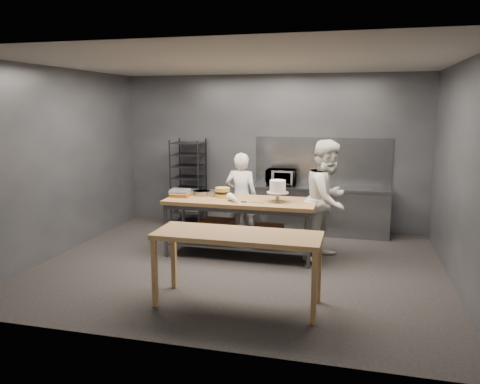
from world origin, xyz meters
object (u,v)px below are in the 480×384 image
object	(u,v)px
speed_rack	(189,184)
near_counter	(237,240)
work_table	(240,220)
frosted_cake_stand	(278,188)
chef_behind	(241,197)
microwave	(281,177)
chef_right	(327,200)
layer_cake	(223,192)

from	to	relation	value
speed_rack	near_counter	bearing A→B (deg)	-61.14
work_table	frosted_cake_stand	xyz separation A→B (m)	(0.62, -0.05, 0.56)
near_counter	frosted_cake_stand	size ratio (longest dim) A/B	5.84
near_counter	frosted_cake_stand	world-z (taller)	frosted_cake_stand
frosted_cake_stand	chef_behind	bearing A→B (deg)	133.07
microwave	chef_right	bearing A→B (deg)	-56.54
speed_rack	frosted_cake_stand	xyz separation A→B (m)	(2.08, -1.63, 0.28)
near_counter	speed_rack	size ratio (longest dim) A/B	1.14
work_table	chef_right	distance (m)	1.43
frosted_cake_stand	layer_cake	xyz separation A→B (m)	(-0.94, 0.15, -0.14)
speed_rack	chef_behind	bearing A→B (deg)	-31.20
frosted_cake_stand	layer_cake	bearing A→B (deg)	170.65
speed_rack	microwave	bearing A→B (deg)	2.48
speed_rack	layer_cake	world-z (taller)	speed_rack
chef_behind	microwave	xyz separation A→B (m)	(0.57, 0.85, 0.25)
chef_behind	layer_cake	world-z (taller)	chef_behind
speed_rack	chef_right	distance (m)	3.16
work_table	near_counter	xyz separation A→B (m)	(0.45, -1.90, 0.24)
near_counter	chef_behind	world-z (taller)	chef_behind
work_table	frosted_cake_stand	distance (m)	0.84
near_counter	layer_cake	size ratio (longest dim) A/B	8.49
work_table	layer_cake	size ratio (longest dim) A/B	10.19
near_counter	layer_cake	world-z (taller)	layer_cake
near_counter	frosted_cake_stand	xyz separation A→B (m)	(0.16, 1.84, 0.32)
work_table	speed_rack	world-z (taller)	speed_rack
speed_rack	frosted_cake_stand	distance (m)	2.66
near_counter	microwave	bearing A→B (deg)	91.10
frosted_cake_stand	near_counter	bearing A→B (deg)	-95.11
work_table	near_counter	distance (m)	1.97
speed_rack	layer_cake	size ratio (longest dim) A/B	7.43
work_table	chef_behind	distance (m)	0.85
chef_behind	chef_right	distance (m)	1.68
layer_cake	frosted_cake_stand	bearing A→B (deg)	-9.35
chef_behind	microwave	distance (m)	1.06
frosted_cake_stand	chef_right	bearing A→B (deg)	16.41
chef_right	microwave	world-z (taller)	chef_right
chef_right	frosted_cake_stand	size ratio (longest dim) A/B	5.50
near_counter	frosted_cake_stand	bearing A→B (deg)	84.89
microwave	chef_behind	bearing A→B (deg)	-123.61
work_table	chef_right	xyz separation A→B (m)	(1.37, 0.17, 0.37)
work_table	microwave	world-z (taller)	microwave
near_counter	chef_behind	bearing A→B (deg)	103.26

